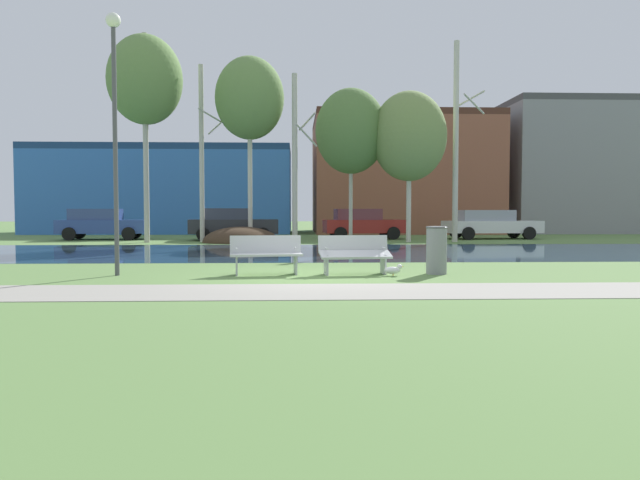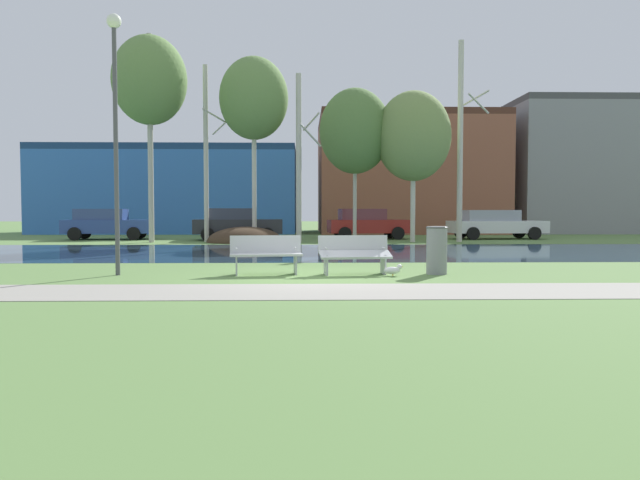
{
  "view_description": "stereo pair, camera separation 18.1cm",
  "coord_description": "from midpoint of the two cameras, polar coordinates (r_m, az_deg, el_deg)",
  "views": [
    {
      "loc": [
        -0.33,
        -12.8,
        1.42
      ],
      "look_at": [
        0.21,
        0.88,
        0.76
      ],
      "focal_mm": 33.81,
      "sensor_mm": 36.0,
      "label": 1
    },
    {
      "loc": [
        -0.15,
        -12.81,
        1.42
      ],
      "look_at": [
        0.21,
        0.88,
        0.76
      ],
      "focal_mm": 33.81,
      "sensor_mm": 36.0,
      "label": 2
    }
  ],
  "objects": [
    {
      "name": "birch_far_left",
      "position": [
        28.87,
        -16.42,
        14.3
      ],
      "size": [
        3.32,
        3.32,
        9.34
      ],
      "color": "#BCB7A8",
      "rests_on": "ground"
    },
    {
      "name": "building_grey_warehouse",
      "position": [
        45.55,
        24.72,
        6.1
      ],
      "size": [
        13.98,
        9.03,
        8.55
      ],
      "color": "gray",
      "rests_on": "ground"
    },
    {
      "name": "birch_center_right",
      "position": [
        28.33,
        2.76,
        10.24
      ],
      "size": [
        3.29,
        3.29,
        7.09
      ],
      "color": "#BCB7A8",
      "rests_on": "ground"
    },
    {
      "name": "paved_path_strip",
      "position": [
        10.66,
        -0.97,
        -4.88
      ],
      "size": [
        60.0,
        2.11,
        0.01
      ],
      "primitive_type": "cube",
      "color": "gray",
      "rests_on": "ground"
    },
    {
      "name": "trash_bin",
      "position": [
        13.8,
        10.6,
        -0.88
      ],
      "size": [
        0.49,
        0.49,
        1.08
      ],
      "color": "gray",
      "rests_on": "ground"
    },
    {
      "name": "building_brick_low",
      "position": [
        40.98,
        7.47,
        6.05
      ],
      "size": [
        11.53,
        9.4,
        7.58
      ],
      "color": "brown",
      "rests_on": "ground"
    },
    {
      "name": "bench_right",
      "position": [
        13.55,
        2.92,
        -1.26
      ],
      "size": [
        1.65,
        0.73,
        0.87
      ],
      "color": "#B2B5B7",
      "rests_on": "ground"
    },
    {
      "name": "birch_left",
      "position": [
        28.45,
        -11.29,
        8.13
      ],
      "size": [
        1.08,
        1.89,
        8.11
      ],
      "color": "beige",
      "rests_on": "ground"
    },
    {
      "name": "birch_center_left",
      "position": [
        28.64,
        -6.86,
        13.15
      ],
      "size": [
        3.17,
        3.17,
        8.52
      ],
      "color": "beige",
      "rests_on": "ground"
    },
    {
      "name": "parked_van_nearest_blue",
      "position": [
        31.84,
        -20.16,
        1.47
      ],
      "size": [
        4.33,
        2.19,
        1.53
      ],
      "color": "#2D4793",
      "rests_on": "ground"
    },
    {
      "name": "birch_right",
      "position": [
        28.13,
        8.25,
        9.68
      ],
      "size": [
        3.41,
        3.41,
        6.88
      ],
      "color": "beige",
      "rests_on": "ground"
    },
    {
      "name": "birch_center",
      "position": [
        27.26,
        -2.54,
        7.84
      ],
      "size": [
        1.15,
        1.95,
        7.55
      ],
      "color": "beige",
      "rests_on": "ground"
    },
    {
      "name": "bench_left",
      "position": [
        13.51,
        -5.51,
        -1.28
      ],
      "size": [
        1.65,
        0.74,
        0.87
      ],
      "color": "#B2B5B7",
      "rests_on": "ground"
    },
    {
      "name": "river_band",
      "position": [
        20.99,
        -1.61,
        -1.11
      ],
      "size": [
        80.0,
        8.93,
        0.01
      ],
      "primitive_type": "cube",
      "color": "#284256",
      "rests_on": "ground"
    },
    {
      "name": "birch_far_right",
      "position": [
        28.65,
        12.61,
        9.21
      ],
      "size": [
        1.43,
        2.57,
        9.17
      ],
      "color": "beige",
      "rests_on": "ground"
    },
    {
      "name": "parked_wagon_fourth_white",
      "position": [
        31.74,
        15.61,
        1.5
      ],
      "size": [
        4.89,
        2.27,
        1.47
      ],
      "color": "silver",
      "rests_on": "ground"
    },
    {
      "name": "parked_hatch_third_red",
      "position": [
        30.66,
        3.84,
        1.6
      ],
      "size": [
        4.15,
        2.25,
        1.53
      ],
      "color": "maroon",
      "rests_on": "ground"
    },
    {
      "name": "building_blue_store",
      "position": [
        41.29,
        -14.37,
        4.53
      ],
      "size": [
        16.31,
        7.96,
        5.52
      ],
      "color": "#3870C6",
      "rests_on": "ground"
    },
    {
      "name": "parked_sedan_second_dark",
      "position": [
        29.77,
        -8.51,
        1.56
      ],
      "size": [
        4.4,
        2.33,
        1.55
      ],
      "color": "#282B30",
      "rests_on": "ground"
    },
    {
      "name": "ground_plane",
      "position": [
        22.85,
        -1.66,
        -0.81
      ],
      "size": [
        120.0,
        120.0,
        0.0
      ],
      "primitive_type": "plane",
      "color": "#5B7F42"
    },
    {
      "name": "soil_mound",
      "position": [
        27.49,
        -7.64,
        -0.23
      ],
      "size": [
        3.5,
        2.9,
        1.43
      ],
      "primitive_type": "ellipsoid",
      "color": "#423021",
      "rests_on": "ground"
    },
    {
      "name": "streetlamp",
      "position": [
        14.2,
        -19.23,
        12.16
      ],
      "size": [
        0.32,
        0.32,
        5.71
      ],
      "color": "#4C4C51",
      "rests_on": "ground"
    },
    {
      "name": "seagull",
      "position": [
        13.3,
        6.57,
        -2.82
      ],
      "size": [
        0.44,
        0.16,
        0.26
      ],
      "color": "white",
      "rests_on": "ground"
    }
  ]
}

